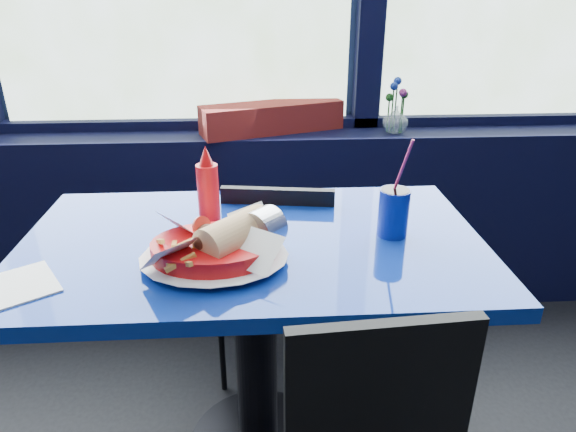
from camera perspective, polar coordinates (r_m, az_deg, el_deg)
The scene contains 9 objects.
window_sill at distance 2.30m, azimuth -11.17°, elevation -0.65°, with size 5.00×0.26×0.80m, color black.
near_table at distance 1.44m, azimuth -3.76°, elevation -9.05°, with size 1.20×0.70×0.75m.
chair_near_back at distance 1.77m, azimuth -1.71°, elevation -6.02°, with size 0.41×0.41×0.80m.
planter_box at distance 2.14m, azimuth -1.78°, elevation 10.90°, with size 0.58×0.15×0.12m, color maroon.
flower_vase at distance 2.16m, azimuth 11.88°, elevation 10.80°, with size 0.11×0.12×0.22m.
food_basket at distance 1.23m, azimuth -7.92°, elevation -3.40°, with size 0.38×0.38×0.11m.
ketchup_bottle at distance 1.41m, azimuth -8.88°, elevation 2.94°, with size 0.06×0.06×0.22m.
soda_cup at distance 1.36m, azimuth 11.65°, elevation 0.50°, with size 0.08×0.08×0.27m.
napkin at distance 1.28m, azimuth -28.04°, elevation -6.92°, with size 0.16×0.16×0.00m, color white.
Camera 1 is at (0.32, 0.80, 1.36)m, focal length 32.00 mm.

